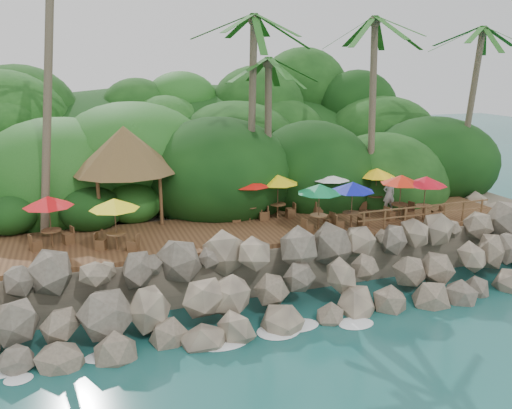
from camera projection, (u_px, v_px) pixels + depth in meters
name	position (u px, v px, depth m)	size (l,w,h in m)	color
ground	(308.00, 331.00, 19.78)	(140.00, 140.00, 0.00)	#19514F
land_base	(206.00, 201.00, 34.11)	(32.00, 25.20, 2.10)	gray
jungle_hill	(183.00, 191.00, 41.23)	(44.80, 28.00, 15.40)	#143811
seawall	(288.00, 282.00, 21.31)	(29.00, 4.00, 2.30)	gray
terrace	(256.00, 229.00, 24.68)	(26.00, 5.00, 0.20)	brown
jungle_foliage	(210.00, 221.00, 33.47)	(44.00, 16.00, 12.00)	#143811
foam_line	(305.00, 326.00, 20.05)	(25.20, 0.80, 0.06)	white
palms	(240.00, 6.00, 24.66)	(34.95, 6.92, 15.01)	brown
palapa	(125.00, 149.00, 24.97)	(5.08, 5.08, 4.60)	brown
dining_clusters	(297.00, 187.00, 24.58)	(19.09, 4.70, 2.20)	brown
railing	(425.00, 213.00, 24.76)	(7.20, 0.10, 1.00)	brown
waiter	(389.00, 194.00, 27.02)	(0.67, 0.44, 1.83)	white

